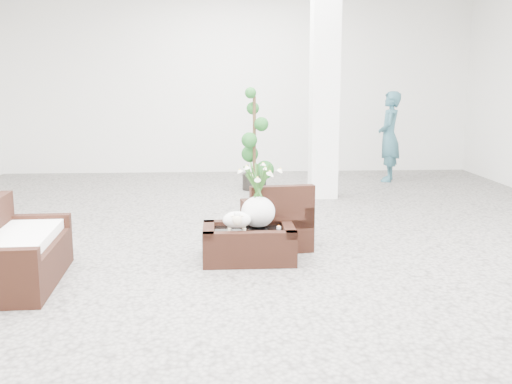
{
  "coord_description": "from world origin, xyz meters",
  "views": [
    {
      "loc": [
        -0.39,
        -6.32,
        1.76
      ],
      "look_at": [
        0.0,
        -0.1,
        0.62
      ],
      "focal_mm": 42.81,
      "sensor_mm": 36.0,
      "label": 1
    }
  ],
  "objects": [
    {
      "name": "sheep_figurine",
      "position": [
        -0.22,
        -0.58,
        0.42
      ],
      "size": [
        0.28,
        0.23,
        0.21
      ],
      "primitive_type": "ellipsoid",
      "color": "white",
      "rests_on": "coffee_table"
    },
    {
      "name": "topiary",
      "position": [
        0.2,
        3.5,
        0.81
      ],
      "size": [
        0.43,
        0.43,
        1.62
      ],
      "primitive_type": null,
      "color": "#1A501C",
      "rests_on": "ground"
    },
    {
      "name": "ground",
      "position": [
        0.0,
        0.0,
        0.0
      ],
      "size": [
        11.0,
        11.0,
        0.0
      ],
      "primitive_type": "plane",
      "color": "gray",
      "rests_on": "ground"
    },
    {
      "name": "armchair",
      "position": [
        0.22,
        0.01,
        0.35
      ],
      "size": [
        0.75,
        0.73,
        0.71
      ],
      "primitive_type": "cube",
      "rotation": [
        0.0,
        0.0,
        3.28
      ],
      "color": "#34180F",
      "rests_on": "ground"
    },
    {
      "name": "tealight",
      "position": [
        0.2,
        -0.46,
        0.33
      ],
      "size": [
        0.04,
        0.04,
        0.03
      ],
      "primitive_type": "cylinder",
      "color": "white",
      "rests_on": "coffee_table"
    },
    {
      "name": "column",
      "position": [
        1.2,
        2.8,
        1.75
      ],
      "size": [
        0.4,
        0.4,
        3.5
      ],
      "primitive_type": "cube",
      "color": "white",
      "rests_on": "ground"
    },
    {
      "name": "shopper",
      "position": [
        2.62,
        4.23,
        0.79
      ],
      "size": [
        0.53,
        0.66,
        1.58
      ],
      "primitive_type": "imported",
      "rotation": [
        0.0,
        0.0,
        -1.88
      ],
      "color": "#2F5B68",
      "rests_on": "ground"
    },
    {
      "name": "loveseat",
      "position": [
        -2.13,
        -1.05,
        0.36
      ],
      "size": [
        0.7,
        1.37,
        0.72
      ],
      "primitive_type": "cube",
      "rotation": [
        0.0,
        0.0,
        1.61
      ],
      "color": "#34180F",
      "rests_on": "ground"
    },
    {
      "name": "planter_narcissus",
      "position": [
        0.0,
        -0.38,
        0.71
      ],
      "size": [
        0.44,
        0.44,
        0.8
      ],
      "primitive_type": null,
      "color": "white",
      "rests_on": "coffee_table"
    },
    {
      "name": "coffee_table",
      "position": [
        -0.1,
        -0.48,
        0.16
      ],
      "size": [
        0.9,
        0.6,
        0.31
      ],
      "primitive_type": "cube",
      "color": "#34180F",
      "rests_on": "ground"
    }
  ]
}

